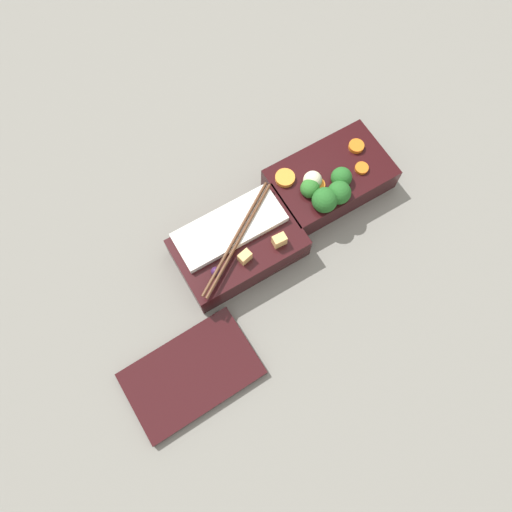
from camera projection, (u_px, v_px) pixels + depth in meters
The scene contains 4 objects.
ground_plane at pixel (287, 221), 0.88m from camera, with size 3.00×3.00×0.00m, color slate.
bento_tray_vegetable at pixel (329, 181), 0.87m from camera, with size 0.21×0.13×0.09m.
bento_tray_rice at pixel (238, 245), 0.83m from camera, with size 0.21×0.13×0.07m.
bento_lid at pixel (192, 374), 0.78m from camera, with size 0.20×0.12×0.01m, color black.
Camera 1 is at (0.23, 0.29, 0.80)m, focal length 35.00 mm.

